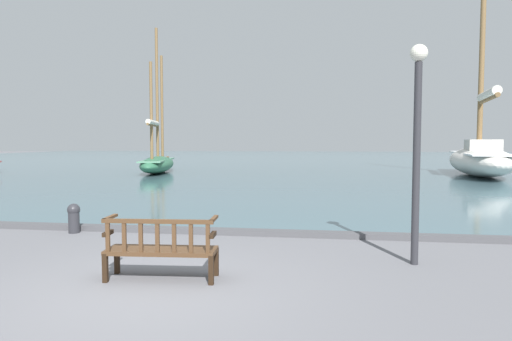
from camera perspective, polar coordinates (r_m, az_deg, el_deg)
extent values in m
plane|color=slate|center=(6.51, -13.43, -14.47)|extent=(160.00, 160.00, 0.00)
cube|color=#476670|center=(49.83, 5.73, 1.36)|extent=(100.00, 80.00, 0.08)
cube|color=#4C4C50|center=(10.06, -5.19, -7.57)|extent=(40.00, 0.30, 0.12)
cube|color=black|center=(7.40, -16.98, -10.63)|extent=(0.08, 0.08, 0.42)
cube|color=black|center=(7.01, -4.99, -11.29)|extent=(0.08, 0.08, 0.42)
cube|color=black|center=(7.00, -18.33, -11.49)|extent=(0.08, 0.08, 0.42)
cube|color=black|center=(6.58, -5.63, -12.29)|extent=(0.08, 0.08, 0.42)
cube|color=#4C331E|center=(6.91, -11.68, -9.78)|extent=(1.63, 0.64, 0.06)
cube|color=#4C331E|center=(6.60, -12.25, -6.24)|extent=(1.60, 0.17, 0.06)
cube|color=#4C331E|center=(6.88, -18.04, -7.93)|extent=(0.06, 0.04, 0.41)
cube|color=#4C331E|center=(6.80, -16.15, -8.04)|extent=(0.06, 0.04, 0.41)
cube|color=#4C331E|center=(6.72, -14.21, -8.14)|extent=(0.06, 0.04, 0.41)
cube|color=#4C331E|center=(6.65, -12.22, -8.24)|extent=(0.06, 0.04, 0.41)
cube|color=#4C331E|center=(6.59, -10.20, -8.33)|extent=(0.06, 0.04, 0.41)
cube|color=#4C331E|center=(6.53, -8.14, -8.40)|extent=(0.06, 0.04, 0.41)
cube|color=#4C331E|center=(6.49, -6.04, -8.47)|extent=(0.06, 0.04, 0.41)
cube|color=black|center=(7.01, -18.02, -7.46)|extent=(0.08, 0.30, 0.06)
cube|color=#4C331E|center=(7.06, -17.78, -5.61)|extent=(0.09, 0.47, 0.04)
cube|color=black|center=(6.60, -5.41, -8.00)|extent=(0.08, 0.30, 0.06)
cube|color=#4C331E|center=(6.64, -5.29, -6.03)|extent=(0.09, 0.47, 0.04)
ellipsoid|color=silver|center=(28.91, 26.15, 1.05)|extent=(4.47, 11.11, 1.63)
cube|color=white|center=(28.89, 26.18, 1.94)|extent=(3.56, 9.72, 0.08)
cube|color=beige|center=(28.09, 26.47, 2.73)|extent=(1.91, 2.35, 0.74)
cylinder|color=brown|center=(29.69, 26.44, 14.19)|extent=(0.29, 0.29, 12.51)
cylinder|color=brown|center=(27.00, 27.06, 7.99)|extent=(0.89, 4.54, 0.24)
cylinder|color=silver|center=(27.02, 27.07, 8.48)|extent=(1.06, 4.12, 0.47)
ellipsoid|color=#2D6647|center=(28.89, -12.21, 0.73)|extent=(3.15, 7.35, 1.01)
cube|color=#5B9375|center=(28.88, -12.21, 1.29)|extent=(2.55, 6.43, 0.08)
cylinder|color=brown|center=(29.18, -12.27, 9.30)|extent=(0.17, 0.17, 8.05)
cylinder|color=brown|center=(27.36, -12.78, 5.56)|extent=(0.82, 3.38, 0.14)
cylinder|color=silver|center=(27.37, -12.78, 5.86)|extent=(0.89, 3.07, 0.28)
cylinder|color=brown|center=(31.06, -11.67, 7.75)|extent=(0.17, 0.17, 6.74)
cylinder|color=brown|center=(26.97, -12.96, 7.20)|extent=(0.17, 0.17, 5.65)
cylinder|color=brown|center=(33.02, -11.07, 1.62)|extent=(0.38, 1.23, 0.14)
cylinder|color=#2D2D33|center=(10.87, -21.80, -5.92)|extent=(0.24, 0.24, 0.51)
sphere|color=#2D2D33|center=(10.84, -21.84, -4.58)|extent=(0.27, 0.27, 0.27)
cylinder|color=#2D2D33|center=(7.83, 19.41, 0.71)|extent=(0.12, 0.12, 3.28)
sphere|color=silver|center=(7.94, 19.69, 13.66)|extent=(0.28, 0.28, 0.28)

